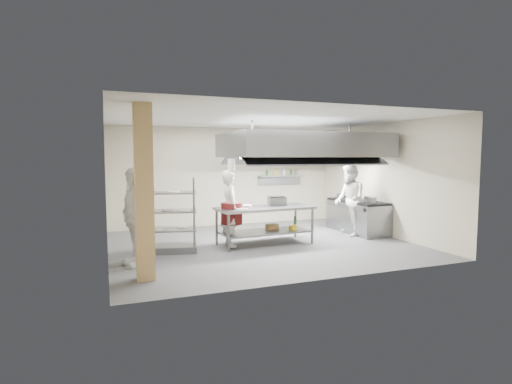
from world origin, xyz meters
name	(u,v)px	position (x,y,z in m)	size (l,w,h in m)	color
floor	(262,244)	(0.00, 0.00, 0.00)	(7.00, 7.00, 0.00)	#3D3D40
ceiling	(262,119)	(0.00, 0.00, 3.00)	(7.00, 7.00, 0.00)	silver
wall_back	(226,177)	(0.00, 3.00, 1.50)	(7.00, 7.00, 0.00)	tan
wall_left	(106,186)	(-3.50, 0.00, 1.50)	(6.00, 6.00, 0.00)	tan
wall_right	(382,179)	(3.50, 0.00, 1.50)	(6.00, 6.00, 0.00)	tan
column	(144,193)	(-2.90, -1.90, 1.50)	(0.30, 0.30, 3.00)	tan
exhaust_hood	(303,146)	(1.30, 0.40, 2.40)	(4.00, 2.50, 0.60)	gray
hood_strip_a	(271,158)	(0.40, 0.40, 2.08)	(1.60, 0.12, 0.04)	white
hood_strip_b	(333,158)	(2.20, 0.40, 2.08)	(1.60, 0.12, 0.04)	white
wall_shelf	(281,176)	(1.80, 2.84, 1.50)	(1.50, 0.28, 0.04)	gray
island	(265,225)	(0.08, -0.01, 0.46)	(2.34, 0.97, 0.91)	slate
island_worktop	(265,208)	(0.08, -0.01, 0.88)	(2.34, 0.97, 0.06)	gray
island_undershelf	(265,232)	(0.08, -0.01, 0.30)	(2.15, 0.88, 0.04)	slate
pass_rack	(172,215)	(-2.16, -0.01, 0.82)	(1.09, 0.64, 1.64)	slate
cooking_range	(357,217)	(3.08, 0.50, 0.42)	(0.80, 2.00, 0.84)	gray
range_top	(358,201)	(3.08, 0.50, 0.87)	(0.78, 1.96, 0.06)	black
chef_head	(230,208)	(-0.78, 0.07, 0.90)	(0.65, 0.43, 1.79)	white
chef_line	(350,200)	(2.60, 0.18, 0.96)	(0.93, 0.73, 1.92)	white
chef_plating	(135,217)	(-3.00, -0.91, 0.96)	(1.12, 0.47, 1.91)	silver
griddle	(277,201)	(0.47, 0.16, 1.01)	(0.42, 0.33, 0.21)	slate
wicker_basket	(272,227)	(0.33, 0.15, 0.38)	(0.28, 0.19, 0.12)	olive
stockpot	(368,199)	(3.07, 0.00, 0.98)	(0.24, 0.24, 0.17)	gray
plate_stack	(172,228)	(-2.16, -0.01, 0.53)	(0.28, 0.28, 0.05)	white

